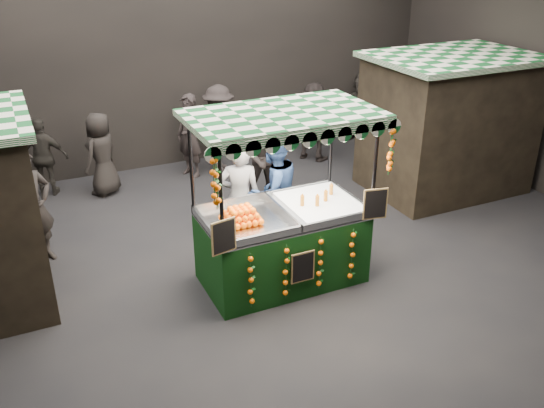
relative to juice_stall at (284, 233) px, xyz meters
name	(u,v)px	position (x,y,z in m)	size (l,w,h in m)	color
ground	(270,272)	(-0.09, 0.26, -0.78)	(12.00, 12.00, 0.00)	black
market_hall	(270,42)	(-0.09, 0.26, 2.60)	(12.10, 10.10, 5.05)	black
neighbour_stall_right	(447,123)	(4.31, 1.76, 0.53)	(3.00, 2.20, 2.60)	black
juice_stall	(284,233)	(0.00, 0.00, 0.00)	(2.60, 1.53, 2.52)	black
vendor_grey	(240,198)	(-0.21, 1.13, 0.11)	(0.76, 0.64, 1.78)	gray
vendor_blue	(273,192)	(0.30, 0.99, 0.17)	(1.09, 0.94, 1.91)	navy
shopper_0	(33,208)	(-3.15, 2.06, 0.12)	(0.79, 0.70, 1.81)	black
shopper_1	(266,158)	(0.94, 2.66, 0.06)	(0.94, 0.80, 1.68)	black
shopper_2	(44,157)	(-2.76, 4.65, -0.02)	(0.96, 0.66, 1.52)	#2B2723
shopper_3	(219,128)	(0.69, 4.49, 0.12)	(1.19, 1.35, 1.81)	#2E2726
shopper_4	(102,154)	(-1.76, 4.24, 0.02)	(0.92, 0.90, 1.60)	black
shopper_5	(314,121)	(2.77, 4.20, 0.08)	(1.34, 1.59, 1.72)	#2E2725
shopper_6	(190,136)	(0.03, 4.42, 0.07)	(0.65, 0.74, 1.71)	#2D2524
shopper_7	(361,107)	(4.41, 4.86, 0.04)	(1.44, 1.41, 1.64)	black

